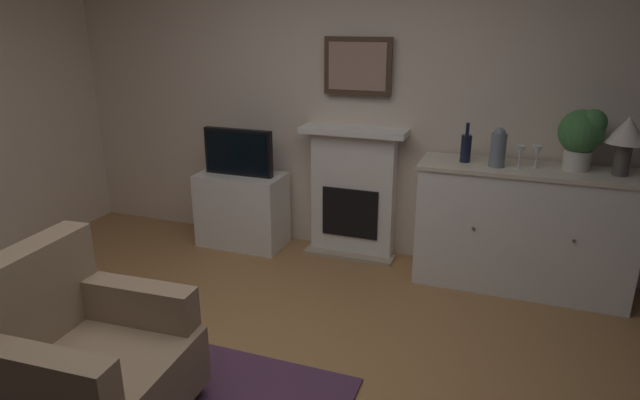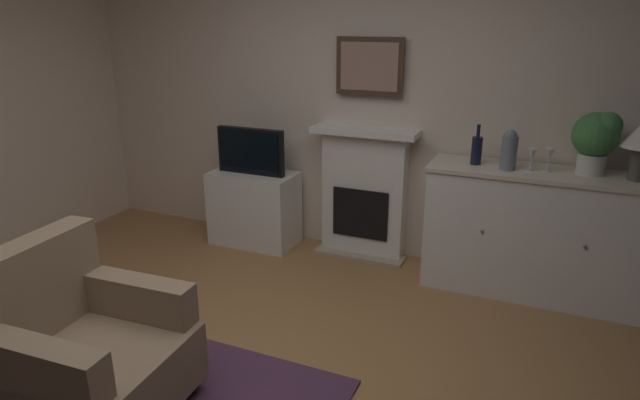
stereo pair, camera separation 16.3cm
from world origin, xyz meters
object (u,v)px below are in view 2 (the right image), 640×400
Objects in this scene: sideboard_cabinet at (533,233)px; wine_glass_left at (532,155)px; fireplace_unit at (364,193)px; vase_decorative at (509,150)px; tv_cabinet at (254,208)px; potted_plant_small at (597,137)px; wine_bottle at (477,150)px; armchair at (83,350)px; tv_set at (251,151)px; wine_glass_center at (549,155)px; framed_picture at (369,67)px.

wine_glass_left reaches higher than sideboard_cabinet.
fireplace_unit is 1.26m from vase_decorative.
tv_cabinet is 1.74× the size of potted_plant_small.
potted_plant_small is at bearing 10.13° from vase_decorative.
sideboard_cabinet is at bearing -0.90° from wine_bottle.
sideboard_cabinet is at bearing 35.77° from wine_glass_left.
tv_cabinet is (-0.97, -0.16, -0.22)m from fireplace_unit.
wine_bottle is at bearing -177.11° from potted_plant_small.
wine_bottle is 0.39× the size of tv_cabinet.
fireplace_unit is 3.91× the size of vase_decorative.
wine_bottle is (-0.45, 0.01, 0.57)m from sideboard_cabinet.
wine_bottle reaches higher than wine_glass_left.
sideboard_cabinet is 9.26× the size of wine_glass_left.
wine_glass_left is 3.00m from armchair.
fireplace_unit is at bearing 10.77° from tv_set.
wine_glass_left is at bearing -157.67° from wine_glass_center.
wine_glass_left is at bearing -1.52° from vase_decorative.
framed_picture reaches higher than potted_plant_small.
framed_picture is 3.33× the size of wine_glass_center.
tv_set reaches higher than tv_cabinet.
sideboard_cabinet is at bearing 165.95° from wine_glass_center.
wine_glass_center is at bearing -0.01° from tv_set.
fireplace_unit is 1.39m from wine_glass_left.
potted_plant_small is at bearing -6.10° from framed_picture.
tv_set is at bearing -179.80° from sideboard_cabinet.
armchair is at bearing -127.88° from vase_decorative.
wine_bottle is at bearing 0.47° from tv_set.
wine_glass_center reaches higher than tv_set.
sideboard_cabinet reaches higher than tv_cabinet.
fireplace_unit is 1.49m from wine_glass_center.
wine_glass_center is (1.38, -0.23, -0.52)m from framed_picture.
wine_glass_center is at bearing -0.58° from tv_cabinet.
wine_bottle is at bearing -0.24° from tv_cabinet.
potted_plant_small is (2.63, 0.05, 0.34)m from tv_set.
vase_decorative is at bearing -14.24° from wine_bottle.
potted_plant_small is (0.38, 0.10, 0.13)m from wine_glass_left.
wine_glass_center is at bearing 9.01° from vase_decorative.
armchair is at bearing -81.03° from tv_set.
armchair is at bearing -104.03° from fireplace_unit.
framed_picture is 1.50m from wine_glass_center.
wine_glass_center is (1.38, -0.19, 0.51)m from fireplace_unit.
fireplace_unit is at bearing 172.52° from sideboard_cabinet.
armchair is (-1.74, -2.24, -0.69)m from vase_decorative.
armchair is at bearing -134.28° from potted_plant_small.
wine_glass_left is at bearing -144.23° from sideboard_cabinet.
framed_picture reaches higher than tv_set.
framed_picture is 1.28× the size of potted_plant_small.
fireplace_unit is at bearing 9.45° from tv_cabinet.
fireplace_unit and wine_glass_left have the same top height.
potted_plant_small is (0.76, 0.04, 0.15)m from wine_bottle.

